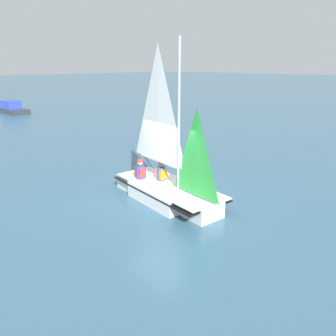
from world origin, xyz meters
The scene contains 5 objects.
ground_plane centered at (0.00, 0.00, 0.00)m, with size 260.00×260.00×0.00m, color #38607A.
sailboat_main centered at (-0.05, 0.00, 0.61)m, with size 4.28×2.08×5.02m.
sailor_helm centered at (-0.56, 0.22, 0.62)m, with size 0.36×0.33×1.16m.
sailor_crew centered at (-1.17, -0.21, 0.63)m, with size 0.36×0.33×1.16m.
motorboat_distant centered at (-24.43, 3.42, 0.38)m, with size 4.86×2.00×1.11m.
Camera 1 is at (7.23, -6.89, 4.29)m, focal length 35.00 mm.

